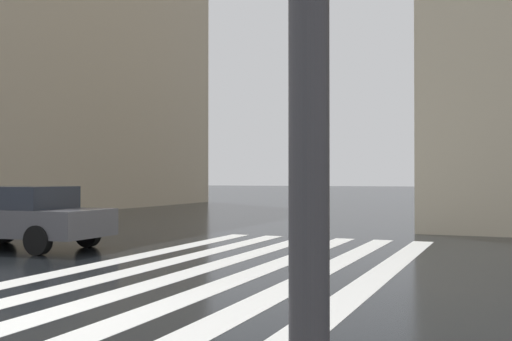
# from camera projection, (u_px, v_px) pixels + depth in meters

# --- Properties ---
(ground_plane) EXTENTS (220.00, 220.00, 0.00)m
(ground_plane) POSITION_uv_depth(u_px,v_px,m) (6.00, 317.00, 7.14)
(ground_plane) COLOR black
(zebra_crossing) EXTENTS (13.00, 5.50, 0.01)m
(zebra_crossing) POSITION_uv_depth(u_px,v_px,m) (223.00, 272.00, 10.52)
(zebra_crossing) COLOR silver
(zebra_crossing) RESTS_ON ground_plane
(car_dark_grey) EXTENTS (1.85, 4.10, 1.41)m
(car_dark_grey) POSITION_uv_depth(u_px,v_px,m) (18.00, 215.00, 14.11)
(car_dark_grey) COLOR #4C4C51
(car_dark_grey) RESTS_ON ground_plane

